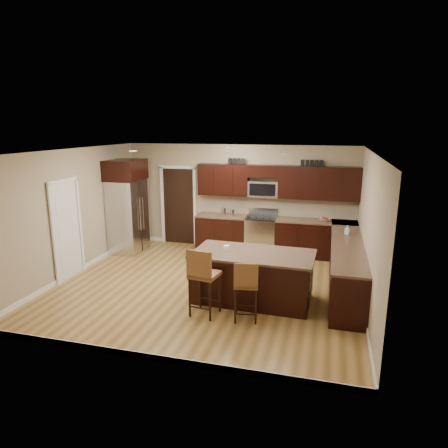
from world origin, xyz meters
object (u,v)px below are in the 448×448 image
(island, at_px, (253,278))
(stool_left, at_px, (203,275))
(refrigerator, at_px, (127,206))
(range, at_px, (261,235))
(stool_mid, at_px, (246,284))

(island, relative_size, stool_left, 1.86)
(refrigerator, bearing_deg, range, 13.36)
(range, xyz_separation_m, stool_left, (-0.35, -3.73, 0.28))
(range, xyz_separation_m, stool_mid, (0.39, -3.72, 0.18))
(island, bearing_deg, stool_mid, -84.86)
(range, xyz_separation_m, island, (0.34, -2.88, -0.04))
(stool_left, bearing_deg, stool_mid, 9.83)
(stool_mid, bearing_deg, range, 85.81)
(stool_mid, relative_size, refrigerator, 0.45)
(stool_left, bearing_deg, island, 60.03)
(range, height_order, stool_left, stool_left)
(range, distance_m, stool_mid, 3.75)
(stool_left, relative_size, stool_mid, 1.15)
(range, xyz_separation_m, refrigerator, (-3.30, -0.78, 0.73))
(stool_left, xyz_separation_m, stool_mid, (0.74, 0.01, -0.10))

